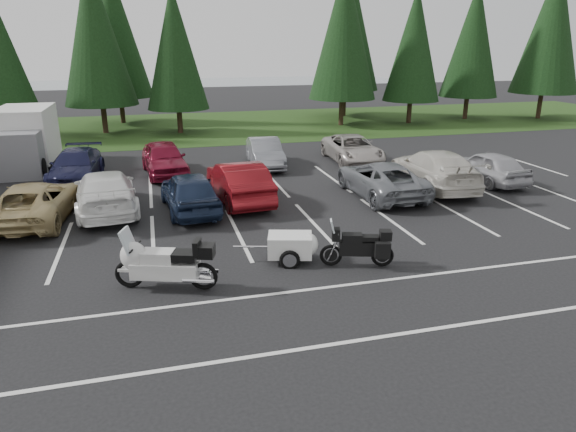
# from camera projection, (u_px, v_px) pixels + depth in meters

# --- Properties ---
(ground) EXTENTS (120.00, 120.00, 0.00)m
(ground) POSITION_uv_depth(u_px,v_px,m) (227.00, 246.00, 15.78)
(ground) COLOR black
(ground) RESTS_ON ground
(grass_strip) EXTENTS (80.00, 16.00, 0.01)m
(grass_strip) POSITION_uv_depth(u_px,v_px,m) (178.00, 127.00, 37.74)
(grass_strip) COLOR #1E3611
(grass_strip) RESTS_ON ground
(lake_water) EXTENTS (70.00, 50.00, 0.02)m
(lake_water) POSITION_uv_depth(u_px,v_px,m) (195.00, 90.00, 67.09)
(lake_water) COLOR gray
(lake_water) RESTS_ON ground
(box_truck) EXTENTS (2.40, 5.60, 2.90)m
(box_truck) POSITION_uv_depth(u_px,v_px,m) (23.00, 140.00, 24.79)
(box_truck) COLOR silver
(box_truck) RESTS_ON ground
(stall_markings) EXTENTS (32.00, 16.00, 0.01)m
(stall_markings) POSITION_uv_depth(u_px,v_px,m) (218.00, 224.00, 17.61)
(stall_markings) COLOR silver
(stall_markings) RESTS_ON ground
(conifer_4) EXTENTS (4.80, 4.80, 11.17)m
(conifer_4) POSITION_uv_depth(u_px,v_px,m) (95.00, 33.00, 33.42)
(conifer_4) COLOR #332316
(conifer_4) RESTS_ON ground
(conifer_5) EXTENTS (4.14, 4.14, 9.63)m
(conifer_5) POSITION_uv_depth(u_px,v_px,m) (175.00, 47.00, 33.74)
(conifer_5) COLOR #332316
(conifer_5) RESTS_ON ground
(conifer_6) EXTENTS (4.93, 4.93, 11.48)m
(conifer_6) POSITION_uv_depth(u_px,v_px,m) (344.00, 31.00, 36.78)
(conifer_6) COLOR #332316
(conifer_6) RESTS_ON ground
(conifer_7) EXTENTS (4.27, 4.27, 9.94)m
(conifer_7) POSITION_uv_depth(u_px,v_px,m) (414.00, 44.00, 38.14)
(conifer_7) COLOR #332316
(conifer_7) RESTS_ON ground
(conifer_8) EXTENTS (4.53, 4.53, 10.56)m
(conifer_8) POSITION_uv_depth(u_px,v_px,m) (473.00, 39.00, 40.10)
(conifer_8) COLOR #332316
(conifer_8) RESTS_ON ground
(conifer_9) EXTENTS (5.19, 5.19, 12.10)m
(conifer_9) POSITION_uv_depth(u_px,v_px,m) (552.00, 27.00, 40.09)
(conifer_9) COLOR #332316
(conifer_9) RESTS_ON ground
(conifer_back_b) EXTENTS (4.97, 4.97, 11.58)m
(conifer_back_b) POSITION_uv_depth(u_px,v_px,m) (114.00, 31.00, 37.79)
(conifer_back_b) COLOR #332316
(conifer_back_b) RESTS_ON ground
(conifer_back_c) EXTENTS (5.50, 5.50, 12.81)m
(conifer_back_c) POSITION_uv_depth(u_px,v_px,m) (347.00, 22.00, 41.32)
(conifer_back_c) COLOR #332316
(conifer_back_c) RESTS_ON ground
(car_near_2) EXTENTS (2.74, 5.17, 1.38)m
(car_near_2) POSITION_uv_depth(u_px,v_px,m) (34.00, 202.00, 17.77)
(car_near_2) COLOR tan
(car_near_2) RESTS_ON ground
(car_near_3) EXTENTS (2.61, 5.38, 1.51)m
(car_near_3) POSITION_uv_depth(u_px,v_px,m) (106.00, 192.00, 18.75)
(car_near_3) COLOR white
(car_near_3) RESTS_ON ground
(car_near_4) EXTENTS (2.15, 4.55, 1.50)m
(car_near_4) POSITION_uv_depth(u_px,v_px,m) (190.00, 192.00, 18.78)
(car_near_4) COLOR #17223A
(car_near_4) RESTS_ON ground
(car_near_5) EXTENTS (2.05, 4.92, 1.58)m
(car_near_5) POSITION_uv_depth(u_px,v_px,m) (239.00, 182.00, 19.97)
(car_near_5) COLOR maroon
(car_near_5) RESTS_ON ground
(car_near_6) EXTENTS (2.40, 5.08, 1.40)m
(car_near_6) POSITION_uv_depth(u_px,v_px,m) (381.00, 179.00, 20.73)
(car_near_6) COLOR slate
(car_near_6) RESTS_ON ground
(car_near_7) EXTENTS (2.72, 5.74, 1.62)m
(car_near_7) POSITION_uv_depth(u_px,v_px,m) (434.00, 169.00, 21.90)
(car_near_7) COLOR beige
(car_near_7) RESTS_ON ground
(car_near_8) EXTENTS (1.90, 4.24, 1.41)m
(car_near_8) POSITION_uv_depth(u_px,v_px,m) (488.00, 167.00, 22.74)
(car_near_8) COLOR #A7A6AB
(car_near_8) RESTS_ON ground
(car_far_1) EXTENTS (2.30, 4.89, 1.38)m
(car_far_1) POSITION_uv_depth(u_px,v_px,m) (76.00, 166.00, 22.95)
(car_far_1) COLOR #161737
(car_far_1) RESTS_ON ground
(car_far_2) EXTENTS (2.27, 4.68, 1.54)m
(car_far_2) POSITION_uv_depth(u_px,v_px,m) (164.00, 158.00, 24.07)
(car_far_2) COLOR maroon
(car_far_2) RESTS_ON ground
(car_far_3) EXTENTS (1.75, 4.31, 1.39)m
(car_far_3) POSITION_uv_depth(u_px,v_px,m) (265.00, 153.00, 25.66)
(car_far_3) COLOR slate
(car_far_3) RESTS_ON ground
(car_far_4) EXTENTS (2.46, 4.97, 1.35)m
(car_far_4) POSITION_uv_depth(u_px,v_px,m) (353.00, 149.00, 26.68)
(car_far_4) COLOR #A69E98
(car_far_4) RESTS_ON ground
(touring_motorcycle) EXTENTS (3.04, 1.77, 1.61)m
(touring_motorcycle) POSITION_uv_depth(u_px,v_px,m) (165.00, 259.00, 12.77)
(touring_motorcycle) COLOR silver
(touring_motorcycle) RESTS_ON ground
(cargo_trailer) EXTENTS (1.99, 1.45, 0.82)m
(cargo_trailer) POSITION_uv_depth(u_px,v_px,m) (290.00, 248.00, 14.51)
(cargo_trailer) COLOR white
(cargo_trailer) RESTS_ON ground
(adventure_motorcycle) EXTENTS (2.39, 1.41, 1.38)m
(adventure_motorcycle) POSITION_uv_depth(u_px,v_px,m) (357.00, 243.00, 14.13)
(adventure_motorcycle) COLOR black
(adventure_motorcycle) RESTS_ON ground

